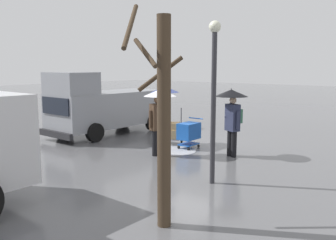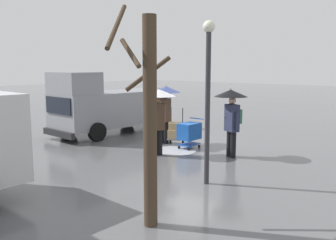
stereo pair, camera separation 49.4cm
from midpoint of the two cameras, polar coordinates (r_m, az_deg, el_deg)
name	(u,v)px [view 1 (the left image)]	position (r m, az deg, el deg)	size (l,w,h in m)	color
ground_plane	(184,144)	(13.34, 1.45, -3.78)	(90.00, 90.00, 0.00)	#5B5B5E
slush_patch_near_cluster	(175,150)	(12.31, -0.06, -4.80)	(1.43, 1.43, 0.01)	#ADAFB5
cargo_van_parked_right	(105,106)	(15.40, -10.77, 2.17)	(2.29, 5.38, 2.60)	gray
shopping_cart_vendor	(189,132)	(12.58, 2.17, -1.89)	(0.58, 0.82, 1.02)	#1951B2
hand_dolly_boxes	(174,132)	(13.20, -0.15, -1.82)	(0.76, 0.85, 1.32)	#515156
pedestrian_pink_side	(159,106)	(11.42, -2.67, 2.21)	(1.04, 1.04, 2.15)	black
pedestrian_black_side	(232,107)	(11.44, 8.81, 2.06)	(1.04, 1.04, 2.15)	black
pedestrian_white_side	(164,101)	(13.18, -1.72, 3.05)	(1.04, 1.04, 2.15)	black
bare_tree_near	(162,118)	(6.23, -3.18, 0.38)	(1.06, 1.42, 3.93)	#423323
street_lamp	(214,86)	(8.57, 5.57, 5.39)	(0.28, 0.28, 3.86)	#2D2D33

